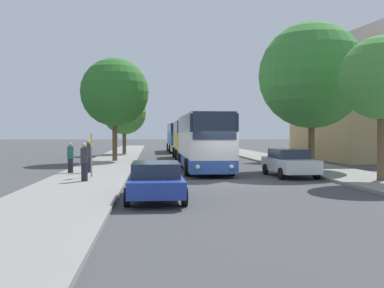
# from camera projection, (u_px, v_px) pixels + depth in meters

# --- Properties ---
(ground_plane) EXTENTS (300.00, 300.00, 0.00)m
(ground_plane) POSITION_uv_depth(u_px,v_px,m) (230.00, 182.00, 21.78)
(ground_plane) COLOR #424244
(ground_plane) RESTS_ON ground
(sidewalk_left) EXTENTS (4.00, 120.00, 0.15)m
(sidewalk_left) POSITION_uv_depth(u_px,v_px,m) (83.00, 182.00, 21.14)
(sidewalk_left) COLOR gray
(sidewalk_left) RESTS_ON ground_plane
(sidewalk_right) EXTENTS (4.00, 120.00, 0.15)m
(sidewalk_right) POSITION_uv_depth(u_px,v_px,m) (368.00, 180.00, 22.41)
(sidewalk_right) COLOR gray
(sidewalk_right) RESTS_ON ground_plane
(bus_front) EXTENTS (2.82, 10.31, 3.53)m
(bus_front) POSITION_uv_depth(u_px,v_px,m) (203.00, 141.00, 28.03)
(bus_front) COLOR #2D519E
(bus_front) RESTS_ON ground_plane
(bus_middle) EXTENTS (3.01, 10.54, 3.48)m
(bus_middle) POSITION_uv_depth(u_px,v_px,m) (189.00, 139.00, 41.30)
(bus_middle) COLOR #2D2D2D
(bus_middle) RESTS_ON ground_plane
(bus_rear) EXTENTS (2.89, 11.90, 3.57)m
(bus_rear) POSITION_uv_depth(u_px,v_px,m) (179.00, 137.00, 56.96)
(bus_rear) COLOR silver
(bus_rear) RESTS_ON ground_plane
(parked_car_left_curb) EXTENTS (2.09, 4.71, 1.37)m
(parked_car_left_curb) POSITION_uv_depth(u_px,v_px,m) (156.00, 180.00, 16.05)
(parked_car_left_curb) COLOR #233D9E
(parked_car_left_curb) RESTS_ON ground_plane
(parked_car_right_near) EXTENTS (2.21, 4.62, 1.53)m
(parked_car_right_near) POSITION_uv_depth(u_px,v_px,m) (289.00, 162.00, 24.61)
(parked_car_right_near) COLOR silver
(parked_car_right_near) RESTS_ON ground_plane
(bus_stop_sign) EXTENTS (0.08, 0.45, 2.22)m
(bus_stop_sign) POSITION_uv_depth(u_px,v_px,m) (91.00, 150.00, 22.86)
(bus_stop_sign) COLOR gray
(bus_stop_sign) RESTS_ON sidewalk_left
(pedestrian_waiting_near) EXTENTS (0.36, 0.36, 1.71)m
(pedestrian_waiting_near) POSITION_uv_depth(u_px,v_px,m) (70.00, 158.00, 25.33)
(pedestrian_waiting_near) COLOR #23232D
(pedestrian_waiting_near) RESTS_ON sidewalk_left
(pedestrian_waiting_far) EXTENTS (0.36, 0.36, 1.87)m
(pedestrian_waiting_far) POSITION_uv_depth(u_px,v_px,m) (88.00, 156.00, 25.56)
(pedestrian_waiting_far) COLOR #23232D
(pedestrian_waiting_far) RESTS_ON sidewalk_left
(pedestrian_walking_back) EXTENTS (0.36, 0.36, 1.79)m
(pedestrian_walking_back) POSITION_uv_depth(u_px,v_px,m) (84.00, 162.00, 20.96)
(pedestrian_walking_back) COLOR #23232D
(pedestrian_walking_back) RESTS_ON sidewalk_left
(tree_left_near) EXTENTS (5.54, 5.54, 8.35)m
(tree_left_near) POSITION_uv_depth(u_px,v_px,m) (115.00, 92.00, 36.45)
(tree_left_near) COLOR brown
(tree_left_near) RESTS_ON sidewalk_left
(tree_left_far) EXTENTS (4.72, 4.72, 6.83)m
(tree_left_far) POSITION_uv_depth(u_px,v_px,m) (124.00, 113.00, 48.46)
(tree_left_far) COLOR brown
(tree_left_far) RESTS_ON sidewalk_left
(tree_right_near) EXTENTS (4.00, 4.00, 6.88)m
(tree_right_near) POSITION_uv_depth(u_px,v_px,m) (382.00, 78.00, 21.33)
(tree_right_near) COLOR brown
(tree_right_near) RESTS_ON sidewalk_right
(tree_right_mid) EXTENTS (6.70, 6.70, 9.25)m
(tree_right_mid) POSITION_uv_depth(u_px,v_px,m) (312.00, 76.00, 28.38)
(tree_right_mid) COLOR brown
(tree_right_mid) RESTS_ON sidewalk_right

